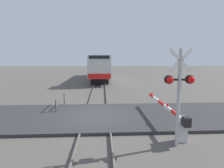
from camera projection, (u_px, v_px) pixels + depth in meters
The scene contains 8 objects.
ground_plane at pixel (97, 117), 11.34m from camera, with size 160.00×160.00×0.00m, color #514C47.
rail_track_left at pixel (85, 116), 11.29m from camera, with size 0.08×80.00×0.15m, color #59544C.
rail_track_right at pixel (109, 116), 11.37m from camera, with size 0.08×80.00×0.15m, color #59544C.
road_surface at pixel (97, 116), 11.33m from camera, with size 36.00×5.53×0.16m, color #2D2D30.
locomotive at pixel (100, 67), 31.62m from camera, with size 2.96×18.33×4.00m.
crossing_signal at pixel (179, 87), 7.29m from camera, with size 1.18×0.33×3.98m.
crossing_gate at pixel (175, 118), 8.81m from camera, with size 0.36×6.12×1.21m.
guard_railing at pixel (60, 100), 13.28m from camera, with size 0.08×2.75×0.95m.
Camera 1 is at (0.34, -10.99, 3.57)m, focal length 29.73 mm.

